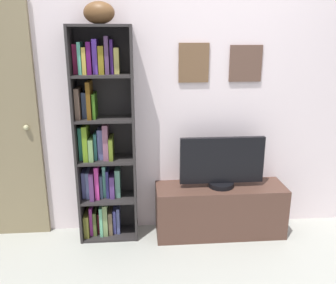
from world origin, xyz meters
TOP-DOWN VIEW (x-y plane):
  - back_wall at (0.00, 1.13)m, footprint 4.80×0.08m
  - bookshelf at (-0.74, 1.00)m, footprint 0.49×0.27m
  - football at (-0.70, 0.97)m, footprint 0.28×0.23m
  - tv_stand at (0.27, 0.92)m, footprint 1.13×0.35m
  - television at (0.27, 0.92)m, footprint 0.72×0.22m

SIDE VIEW (x-z plane):
  - tv_stand at x=0.27m, z-range 0.00..0.45m
  - television at x=0.27m, z-range 0.45..0.89m
  - bookshelf at x=-0.74m, z-range -0.05..1.74m
  - back_wall at x=0.00m, z-range 0.00..2.55m
  - football at x=-0.70m, z-range 1.79..1.95m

